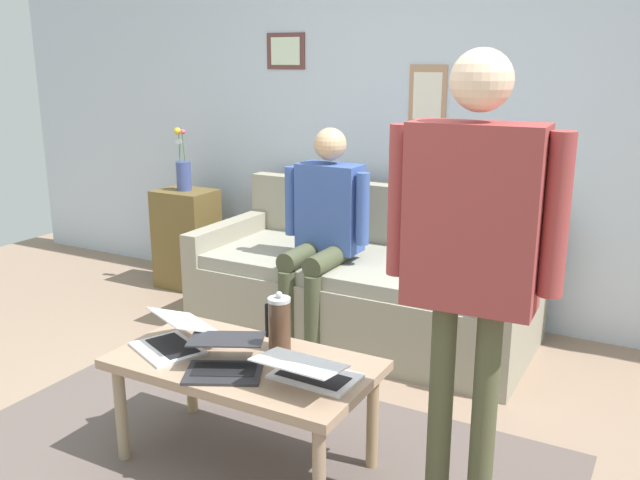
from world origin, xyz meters
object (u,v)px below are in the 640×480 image
Objects in this scene: coffee_table at (244,372)px; french_press at (279,323)px; laptop_right at (225,361)px; laptop_center at (174,338)px; person_standing at (472,240)px; side_shelf at (187,239)px; person_seated at (323,224)px; flower_vase at (183,171)px; laptop_left at (310,372)px; couch at (365,286)px.

coffee_table is 0.25m from french_press.
coffee_table is 2.72× the size of laptop_right.
laptop_center reaches higher than coffee_table.
person_standing is (-0.83, 0.13, 0.50)m from french_press.
french_press is 0.15× the size of person_standing.
side_shelf is at bearing -51.79° from laptop_center.
person_standing is at bearing 134.37° from person_seated.
side_shelf reaches higher than laptop_center.
person_standing is (-2.62, 1.68, 0.22)m from flower_vase.
person_standing is (-0.57, -0.08, 0.57)m from laptop_left.
couch reaches higher than french_press.
person_seated is (0.67, -1.35, 0.21)m from laptop_left.
french_press is at bearing -105.98° from laptop_right.
person_seated reaches higher than coffee_table.
french_press reaches higher than laptop_left.
coffee_table is 0.34m from laptop_center.
coffee_table is 1.13m from person_standing.
flower_vase is (1.79, -1.55, 0.28)m from french_press.
flower_vase reaches higher than laptop_left.
flower_vase is at bearing -32.66° from person_standing.
couch is 1.68m from laptop_right.
person_seated is (1.25, -1.27, -0.36)m from person_standing.
laptop_right is (-0.32, 0.07, -0.00)m from laptop_center.
coffee_table is 0.35m from laptop_left.
side_shelf is 0.57× the size of person_seated.
coffee_table is 2.75× the size of laptop_center.
person_standing is at bearing -177.67° from coffee_table.
couch is 4.48× the size of flower_vase.
laptop_left is 0.86× the size of laptop_right.
french_press is at bearing 99.99° from couch.
side_shelf is (1.54, -0.18, 0.06)m from couch.
flower_vase reaches higher than coffee_table.
coffee_table is 0.63× the size of person_standing.
person_standing is (-0.90, -0.04, 0.67)m from coffee_table.
flower_vase is at bearing -40.61° from laptop_left.
couch is at bearing -72.29° from laptop_left.
french_press is at bearing -113.50° from coffee_table.
couch is 2.01m from person_standing.
french_press is 0.35× the size of side_shelf.
person_seated is at bearing -63.50° from laptop_left.
laptop_right is 0.31× the size of person_seated.
laptop_left is at bearing 142.20° from french_press.
flower_vase is (2.05, -1.76, 0.35)m from laptop_left.
person_standing is (-1.08, 1.50, 0.79)m from couch.
person_standing reaches higher than coffee_table.
laptop_center is (0.66, 0.00, 0.00)m from laptop_left.
laptop_center is at bearing 7.67° from coffee_table.
side_shelf reaches higher than laptop_left.
coffee_table is 1.47× the size of side_shelf.
person_standing is 1.33× the size of person_seated.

